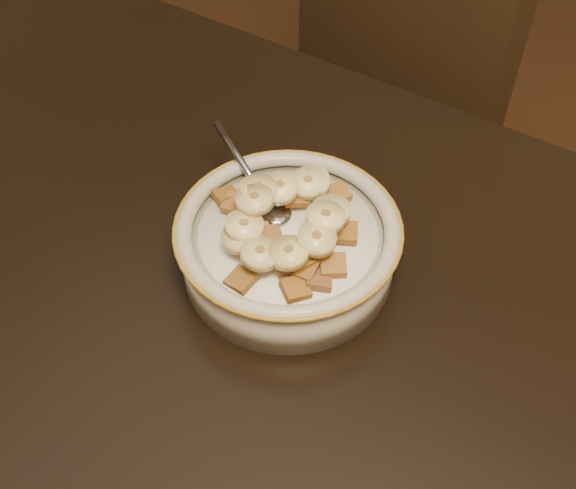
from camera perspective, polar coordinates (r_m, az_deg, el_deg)
The scene contains 37 objects.
chair at distance 1.11m, azimuth 2.99°, elevation 1.50°, with size 0.37×0.37×0.84m, color black.
cereal_bowl at distance 0.61m, azimuth -0.00°, elevation -0.52°, with size 0.18×0.18×0.04m, color #B2A890.
milk at distance 0.60m, azimuth -0.00°, elevation 0.84°, with size 0.15×0.15×0.00m, color white.
spoon at distance 0.61m, azimuth -1.34°, elevation 2.87°, with size 0.03×0.04×0.01m, color gray.
cereal_square_0 at distance 0.60m, azimuth -2.75°, elevation 3.15°, with size 0.02×0.02×0.01m, color brown.
cereal_square_1 at distance 0.61m, azimuth -0.17°, elevation 4.50°, with size 0.02×0.02×0.01m, color brown.
cereal_square_2 at distance 0.56m, azimuth 0.01°, elevation -1.41°, with size 0.02×0.02×0.01m, color brown.
cereal_square_3 at distance 0.62m, azimuth -0.83°, elevation 4.55°, with size 0.02×0.02×0.01m, color olive.
cereal_square_4 at distance 0.62m, azimuth -4.92°, elevation 3.89°, with size 0.02×0.02×0.01m, color brown.
cereal_square_5 at distance 0.56m, azimuth 2.44°, elevation -2.77°, with size 0.02×0.02×0.01m, color brown.
cereal_square_6 at distance 0.57m, azimuth -2.26°, elevation 0.81°, with size 0.02×0.02×0.01m, color #996726.
cereal_square_7 at distance 0.62m, azimuth 3.86°, elevation 4.01°, with size 0.02×0.02×0.01m, color #995B20.
cereal_square_8 at distance 0.56m, azimuth 3.62°, elevation -1.61°, with size 0.02×0.02×0.01m, color #9A6636.
cereal_square_9 at distance 0.55m, azimuth 0.61°, elevation -3.51°, with size 0.02×0.02×0.01m, color brown.
cereal_square_10 at distance 0.61m, azimuth -4.18°, elevation 3.25°, with size 0.02×0.02×0.01m, color brown.
cereal_square_11 at distance 0.56m, azimuth 1.25°, elevation -1.86°, with size 0.02×0.02×0.01m, color brown.
cereal_square_12 at distance 0.56m, azimuth -0.49°, elevation -0.35°, with size 0.02×0.02×0.01m, color #935A1F.
cereal_square_13 at distance 0.57m, azimuth -2.24°, elevation -0.19°, with size 0.02×0.02×0.01m, color brown.
cereal_square_14 at distance 0.59m, azimuth 4.54°, elevation 0.99°, with size 0.02×0.02×0.01m, color #915A25.
cereal_square_15 at distance 0.56m, azimuth 0.89°, elevation -1.26°, with size 0.02×0.02×0.01m, color #8E611C.
cereal_square_16 at distance 0.57m, azimuth -3.56°, elevation -0.02°, with size 0.02×0.02×0.01m, color brown.
cereal_square_17 at distance 0.57m, azimuth -1.42°, elevation 0.52°, with size 0.02×0.02×0.01m, color brown.
cereal_square_18 at distance 0.62m, azimuth -2.56°, elevation 4.37°, with size 0.02×0.02×0.01m, color #93571C.
cereal_square_19 at distance 0.61m, azimuth 0.54°, elevation 3.84°, with size 0.02×0.02×0.01m, color #9C521A.
cereal_square_20 at distance 0.56m, azimuth -3.74°, elevation -2.81°, with size 0.02×0.02×0.01m, color brown.
banana_slice_0 at distance 0.61m, azimuth 1.89°, elevation 4.95°, with size 0.03×0.03×0.01m, color beige.
banana_slice_1 at distance 0.57m, azimuth -3.49°, elevation 1.43°, with size 0.03×0.03×0.01m, color beige.
banana_slice_2 at distance 0.59m, azimuth -2.36°, elevation 4.37°, with size 0.03×0.03×0.01m, color #E4D478.
banana_slice_3 at distance 0.57m, azimuth -3.72°, elevation 0.62°, with size 0.03×0.03×0.01m, color #CCB887.
banana_slice_4 at distance 0.58m, azimuth 3.43°, elevation 2.66°, with size 0.03×0.03×0.01m, color #FFF59E.
banana_slice_5 at distance 0.55m, azimuth 2.26°, elevation 0.44°, with size 0.03×0.03×0.01m, color #E0D479.
banana_slice_6 at distance 0.61m, azimuth 1.58°, elevation 4.87°, with size 0.03×0.03×0.01m, color #F3E58C.
banana_slice_7 at distance 0.55m, azimuth 0.06°, elevation -0.69°, with size 0.03×0.03×0.01m, color #CFBA71.
banana_slice_8 at distance 0.57m, azimuth 2.99°, elevation 2.18°, with size 0.03×0.03×0.01m, color #ECC973.
banana_slice_9 at distance 0.60m, azimuth -0.66°, elevation 4.49°, with size 0.03×0.03×0.01m, color #FDED99.
banana_slice_10 at distance 0.55m, azimuth -2.19°, elevation -0.72°, with size 0.03×0.03×0.01m, color beige.
banana_slice_11 at distance 0.58m, azimuth -2.67°, elevation 3.55°, with size 0.03×0.03×0.01m, color beige.
Camera 1 is at (0.49, -0.15, 1.24)m, focal length 45.00 mm.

